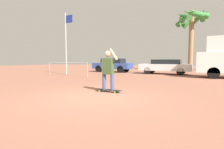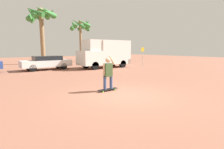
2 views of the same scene
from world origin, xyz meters
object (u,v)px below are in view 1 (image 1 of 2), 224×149
Objects in this scene: parked_car_blue at (113,65)px; flagpole at (66,39)px; person_skateboarder at (108,68)px; palm_tree_center_background at (191,21)px; parked_car_white at (165,66)px; skateboard at (108,90)px.

parked_car_blue is 5.76m from flagpole.
person_skateboarder is at bearing -63.60° from parked_car_blue.
person_skateboarder is at bearing -96.15° from palm_tree_center_background.
palm_tree_center_background is at bearing 83.85° from person_skateboarder.
palm_tree_center_background is at bearing 41.38° from parked_car_blue.
parked_car_blue is 10.95m from palm_tree_center_background.
parked_car_white is 0.84× the size of flagpole.
skateboard is 12.16m from parked_car_blue.
palm_tree_center_background is at bearing 76.75° from parked_car_white.
flagpole is at bearing -113.13° from parked_car_blue.
flagpole is (-2.07, -4.85, 2.32)m from parked_car_blue.
palm_tree_center_background is 14.88m from flagpole.
palm_tree_center_background is (1.86, 17.26, 5.85)m from skateboard.
flagpole is at bearing 141.09° from person_skateboarder.
person_skateboarder is 9.83m from flagpole.
skateboard is at bearing -63.60° from parked_car_blue.
parked_car_white is 0.62× the size of palm_tree_center_background.
flagpole reaches higher than parked_car_white.
palm_tree_center_background is (7.26, 6.39, 5.15)m from parked_car_blue.
flagpole is (-7.47, 6.03, 3.02)m from skateboard.
flagpole is (-7.70, -4.35, 2.38)m from parked_car_white.
flagpole is at bearing -150.56° from parked_car_white.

